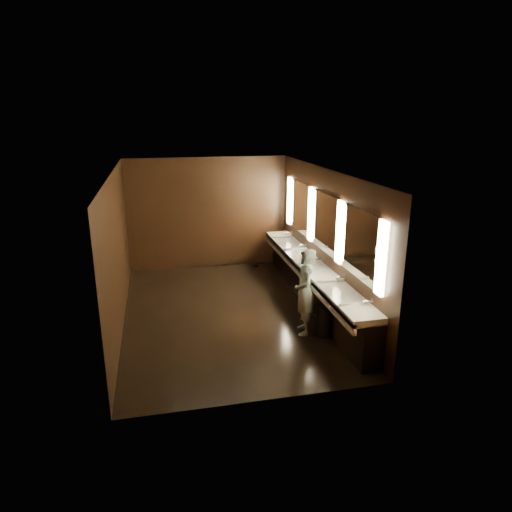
% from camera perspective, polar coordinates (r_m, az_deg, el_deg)
% --- Properties ---
extents(floor, '(6.00, 6.00, 0.00)m').
position_cam_1_polar(floor, '(9.21, -3.60, -7.08)').
color(floor, black).
rests_on(floor, ground).
extents(ceiling, '(4.00, 6.00, 0.02)m').
position_cam_1_polar(ceiling, '(8.45, -3.97, 10.48)').
color(ceiling, '#2D2D2B').
rests_on(ceiling, wall_back).
extents(wall_back, '(4.00, 0.02, 2.80)m').
position_cam_1_polar(wall_back, '(11.62, -6.06, 5.31)').
color(wall_back, black).
rests_on(wall_back, floor).
extents(wall_front, '(4.00, 0.02, 2.80)m').
position_cam_1_polar(wall_front, '(5.95, 0.70, -6.50)').
color(wall_front, black).
rests_on(wall_front, floor).
extents(wall_left, '(0.02, 6.00, 2.80)m').
position_cam_1_polar(wall_left, '(8.67, -16.95, 0.48)').
color(wall_left, black).
rests_on(wall_left, floor).
extents(wall_right, '(0.02, 6.00, 2.80)m').
position_cam_1_polar(wall_right, '(9.23, 8.60, 2.05)').
color(wall_right, black).
rests_on(wall_right, floor).
extents(sink_counter, '(0.55, 5.40, 1.01)m').
position_cam_1_polar(sink_counter, '(9.43, 7.17, -3.32)').
color(sink_counter, black).
rests_on(sink_counter, floor).
extents(mirror_band, '(0.06, 5.03, 1.15)m').
position_cam_1_polar(mirror_band, '(9.13, 8.58, 4.16)').
color(mirror_band, '#FFEFBB').
rests_on(mirror_band, wall_right).
extents(person, '(0.47, 0.63, 1.57)m').
position_cam_1_polar(person, '(8.16, 6.14, -4.47)').
color(person, '#94C7DD').
rests_on(person, floor).
extents(trash_bin, '(0.41, 0.41, 0.56)m').
position_cam_1_polar(trash_bin, '(8.31, 8.73, -7.98)').
color(trash_bin, black).
rests_on(trash_bin, floor).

